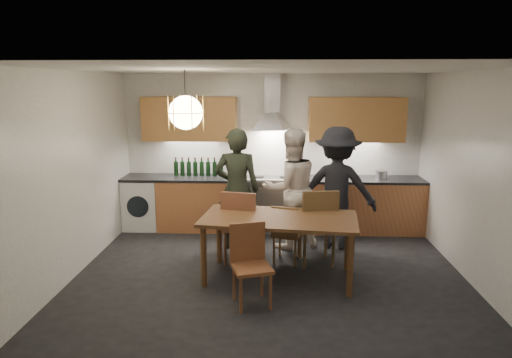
{
  "coord_description": "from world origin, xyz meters",
  "views": [
    {
      "loc": [
        0.08,
        -5.49,
        2.44
      ],
      "look_at": [
        -0.19,
        0.4,
        1.2
      ],
      "focal_mm": 32.0,
      "sensor_mm": 36.0,
      "label": 1
    }
  ],
  "objects_px": {
    "person_right": "(337,188)",
    "person_mid": "(291,189)",
    "chair_front": "(250,258)",
    "dining_table": "(279,224)",
    "person_left": "(237,189)",
    "stock_pot": "(381,175)",
    "mixing_bowl": "(337,177)",
    "wine_bottles": "(198,167)",
    "chair_back_left": "(240,223)"
  },
  "relations": [
    {
      "from": "chair_back_left",
      "to": "wine_bottles",
      "type": "height_order",
      "value": "wine_bottles"
    },
    {
      "from": "dining_table",
      "to": "mixing_bowl",
      "type": "distance_m",
      "value": 2.11
    },
    {
      "from": "mixing_bowl",
      "to": "wine_bottles",
      "type": "xyz_separation_m",
      "value": [
        -2.31,
        0.2,
        0.12
      ]
    },
    {
      "from": "person_right",
      "to": "mixing_bowl",
      "type": "xyz_separation_m",
      "value": [
        0.08,
        0.68,
        0.03
      ]
    },
    {
      "from": "dining_table",
      "to": "chair_front",
      "type": "distance_m",
      "value": 0.77
    },
    {
      "from": "person_right",
      "to": "person_mid",
      "type": "bearing_deg",
      "value": 12.71
    },
    {
      "from": "person_right",
      "to": "mixing_bowl",
      "type": "distance_m",
      "value": 0.69
    },
    {
      "from": "chair_front",
      "to": "mixing_bowl",
      "type": "xyz_separation_m",
      "value": [
        1.27,
        2.54,
        0.42
      ]
    },
    {
      "from": "person_mid",
      "to": "mixing_bowl",
      "type": "distance_m",
      "value": 1.05
    },
    {
      "from": "chair_back_left",
      "to": "stock_pot",
      "type": "height_order",
      "value": "chair_back_left"
    },
    {
      "from": "chair_back_left",
      "to": "wine_bottles",
      "type": "xyz_separation_m",
      "value": [
        -0.84,
        1.67,
        0.46
      ]
    },
    {
      "from": "person_mid",
      "to": "chair_back_left",
      "type": "bearing_deg",
      "value": 28.0
    },
    {
      "from": "dining_table",
      "to": "person_mid",
      "type": "height_order",
      "value": "person_mid"
    },
    {
      "from": "person_right",
      "to": "stock_pot",
      "type": "height_order",
      "value": "person_right"
    },
    {
      "from": "person_left",
      "to": "person_mid",
      "type": "relative_size",
      "value": 1.01
    },
    {
      "from": "chair_back_left",
      "to": "person_left",
      "type": "relative_size",
      "value": 0.58
    },
    {
      "from": "chair_front",
      "to": "dining_table",
      "type": "bearing_deg",
      "value": 45.54
    },
    {
      "from": "person_right",
      "to": "person_left",
      "type": "bearing_deg",
      "value": 15.82
    },
    {
      "from": "chair_front",
      "to": "mixing_bowl",
      "type": "distance_m",
      "value": 2.87
    },
    {
      "from": "person_left",
      "to": "mixing_bowl",
      "type": "bearing_deg",
      "value": -151.44
    },
    {
      "from": "chair_back_left",
      "to": "chair_front",
      "type": "height_order",
      "value": "chair_back_left"
    },
    {
      "from": "chair_back_left",
      "to": "stock_pot",
      "type": "xyz_separation_m",
      "value": [
        2.2,
        1.54,
        0.37
      ]
    },
    {
      "from": "person_left",
      "to": "mixing_bowl",
      "type": "height_order",
      "value": "person_left"
    },
    {
      "from": "chair_front",
      "to": "person_right",
      "type": "bearing_deg",
      "value": 39.12
    },
    {
      "from": "mixing_bowl",
      "to": "person_right",
      "type": "bearing_deg",
      "value": -97.0
    },
    {
      "from": "person_left",
      "to": "stock_pot",
      "type": "bearing_deg",
      "value": -157.84
    },
    {
      "from": "person_mid",
      "to": "person_right",
      "type": "relative_size",
      "value": 0.98
    },
    {
      "from": "person_right",
      "to": "stock_pot",
      "type": "distance_m",
      "value": 1.11
    },
    {
      "from": "dining_table",
      "to": "person_left",
      "type": "bearing_deg",
      "value": 126.86
    },
    {
      "from": "chair_front",
      "to": "person_left",
      "type": "distance_m",
      "value": 1.79
    },
    {
      "from": "person_mid",
      "to": "mixing_bowl",
      "type": "relative_size",
      "value": 5.93
    },
    {
      "from": "chair_back_left",
      "to": "dining_table",
      "type": "bearing_deg",
      "value": 152.75
    },
    {
      "from": "person_left",
      "to": "mixing_bowl",
      "type": "xyz_separation_m",
      "value": [
        1.56,
        0.82,
        0.03
      ]
    },
    {
      "from": "person_mid",
      "to": "chair_front",
      "type": "bearing_deg",
      "value": 55.01
    },
    {
      "from": "chair_back_left",
      "to": "person_mid",
      "type": "relative_size",
      "value": 0.58
    },
    {
      "from": "dining_table",
      "to": "stock_pot",
      "type": "xyz_separation_m",
      "value": [
        1.68,
        1.95,
        0.25
      ]
    },
    {
      "from": "dining_table",
      "to": "chair_back_left",
      "type": "xyz_separation_m",
      "value": [
        -0.52,
        0.41,
        -0.12
      ]
    },
    {
      "from": "person_left",
      "to": "person_right",
      "type": "distance_m",
      "value": 1.49
    },
    {
      "from": "person_left",
      "to": "stock_pot",
      "type": "relative_size",
      "value": 9.63
    },
    {
      "from": "dining_table",
      "to": "chair_back_left",
      "type": "relative_size",
      "value": 1.93
    },
    {
      "from": "chair_back_left",
      "to": "person_mid",
      "type": "bearing_deg",
      "value": -121.57
    },
    {
      "from": "chair_back_left",
      "to": "wine_bottles",
      "type": "bearing_deg",
      "value": -52.28
    },
    {
      "from": "mixing_bowl",
      "to": "chair_back_left",
      "type": "bearing_deg",
      "value": -134.89
    },
    {
      "from": "person_right",
      "to": "wine_bottles",
      "type": "height_order",
      "value": "person_right"
    },
    {
      "from": "stock_pot",
      "to": "person_mid",
      "type": "bearing_deg",
      "value": -152.49
    },
    {
      "from": "person_left",
      "to": "stock_pot",
      "type": "distance_m",
      "value": 2.47
    },
    {
      "from": "chair_front",
      "to": "person_right",
      "type": "height_order",
      "value": "person_right"
    },
    {
      "from": "mixing_bowl",
      "to": "wine_bottles",
      "type": "relative_size",
      "value": 0.36
    },
    {
      "from": "chair_back_left",
      "to": "mixing_bowl",
      "type": "relative_size",
      "value": 3.45
    },
    {
      "from": "person_right",
      "to": "wine_bottles",
      "type": "bearing_deg",
      "value": -11.05
    }
  ]
}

